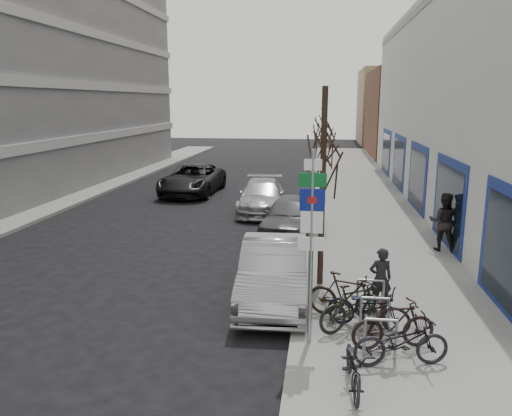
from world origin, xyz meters
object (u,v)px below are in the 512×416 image
(tree_far, at_px, (324,121))
(meter_front, at_px, (303,262))
(highway_sign_pole, at_px, (311,236))
(bike_near_left, at_px, (354,363))
(meter_mid, at_px, (309,216))
(meter_back, at_px, (313,190))
(bike_rack, at_px, (375,311))
(bike_near_right, at_px, (394,324))
(pedestrian_far, at_px, (444,221))
(bike_far_curb, at_px, (401,338))
(parked_car_front, at_px, (274,271))
(pedestrian_near, at_px, (380,279))
(bike_far_inner, at_px, (346,296))
(parked_car_mid, at_px, (290,216))
(parked_car_back, at_px, (262,196))
(tree_near, at_px, (324,141))
(bike_mid_curb, at_px, (368,305))
(lane_car, at_px, (193,179))
(tree_mid, at_px, (324,128))
(bike_mid_inner, at_px, (354,306))

(tree_far, distance_m, meter_front, 13.88)
(highway_sign_pole, relative_size, bike_near_left, 2.59)
(meter_mid, distance_m, meter_back, 5.50)
(bike_rack, distance_m, meter_mid, 8.07)
(bike_near_right, xyz_separation_m, pedestrian_far, (2.58, 7.32, 0.46))
(meter_front, distance_m, pedestrian_far, 6.20)
(bike_near_left, xyz_separation_m, bike_far_curb, (0.94, 0.92, 0.07))
(bike_rack, bearing_deg, parked_car_front, 141.44)
(bike_rack, bearing_deg, bike_far_curb, -74.98)
(bike_near_right, distance_m, pedestrian_near, 2.05)
(bike_far_inner, relative_size, parked_car_mid, 0.41)
(parked_car_back, height_order, pedestrian_far, pedestrian_far)
(bike_far_inner, height_order, pedestrian_near, pedestrian_near)
(pedestrian_near, bearing_deg, tree_far, -94.56)
(tree_near, bearing_deg, bike_mid_curb, -68.48)
(bike_mid_curb, height_order, lane_car, lane_car)
(meter_front, bearing_deg, tree_far, 88.09)
(bike_rack, distance_m, bike_far_inner, 0.87)
(meter_front, bearing_deg, tree_mid, 86.32)
(bike_rack, bearing_deg, tree_near, 112.48)
(highway_sign_pole, relative_size, tree_mid, 0.76)
(tree_far, distance_m, parked_car_front, 14.42)
(bike_near_right, xyz_separation_m, bike_mid_inner, (-0.74, 0.78, 0.01))
(meter_back, relative_size, bike_mid_inner, 0.70)
(meter_back, bearing_deg, bike_near_left, -86.08)
(bike_far_inner, height_order, lane_car, lane_car)
(bike_mid_inner, distance_m, pedestrian_far, 7.35)
(tree_far, xyz_separation_m, bike_far_curb, (1.56, -17.24, -3.38))
(pedestrian_far, bearing_deg, meter_front, 58.68)
(bike_near_left, bearing_deg, meter_front, 99.16)
(parked_car_back, bearing_deg, bike_near_right, -75.15)
(meter_mid, height_order, bike_far_curb, meter_mid)
(meter_front, bearing_deg, bike_rack, -55.49)
(parked_car_mid, bearing_deg, parked_car_front, -82.78)
(bike_far_inner, bearing_deg, pedestrian_far, -10.57)
(parked_car_back, bearing_deg, tree_far, 47.56)
(pedestrian_near, bearing_deg, parked_car_front, -22.43)
(tree_mid, relative_size, parked_car_back, 1.08)
(highway_sign_pole, xyz_separation_m, bike_far_inner, (0.81, 1.25, -1.74))
(bike_near_right, height_order, pedestrian_far, pedestrian_far)
(bike_far_curb, relative_size, bike_far_inner, 1.00)
(highway_sign_pole, xyz_separation_m, bike_near_right, (1.70, -0.08, -1.76))
(highway_sign_pole, distance_m, parked_car_front, 3.19)
(tree_far, relative_size, bike_near_left, 3.40)
(tree_far, relative_size, pedestrian_near, 3.57)
(tree_far, xyz_separation_m, pedestrian_far, (4.08, -9.27, -2.95))
(bike_far_inner, distance_m, parked_car_back, 12.31)
(parked_car_front, distance_m, pedestrian_near, 2.71)
(meter_back, bearing_deg, tree_far, 79.80)
(parked_car_back, bearing_deg, bike_mid_curb, -75.75)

